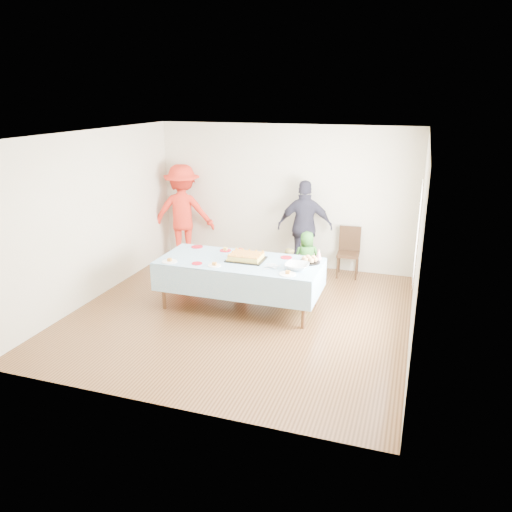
{
  "coord_description": "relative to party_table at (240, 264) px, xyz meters",
  "views": [
    {
      "loc": [
        2.43,
        -6.59,
        3.25
      ],
      "look_at": [
        0.15,
        0.3,
        0.86
      ],
      "focal_mm": 35.0,
      "sensor_mm": 36.0,
      "label": 1
    }
  ],
  "objects": [
    {
      "name": "birthday_cake",
      "position": [
        0.09,
        0.06,
        0.1
      ],
      "size": [
        0.57,
        0.44,
        0.1
      ],
      "color": "black",
      "rests_on": "party_table"
    },
    {
      "name": "plate_red_far_b",
      "position": [
        -0.39,
        0.39,
        0.06
      ],
      "size": [
        0.19,
        0.19,
        0.01
      ],
      "primitive_type": "cylinder",
      "color": "red",
      "rests_on": "party_table"
    },
    {
      "name": "toddler_right",
      "position": [
        0.55,
        0.89,
        -0.34
      ],
      "size": [
        0.46,
        0.42,
        0.77
      ],
      "primitive_type": "imported",
      "rotation": [
        0.0,
        0.0,
        2.72
      ],
      "color": "tan",
      "rests_on": "ground"
    },
    {
      "name": "toddler_mid",
      "position": [
        0.77,
        1.3,
        -0.24
      ],
      "size": [
        0.55,
        0.47,
        0.96
      ],
      "primitive_type": "imported",
      "rotation": [
        0.0,
        0.0,
        3.55
      ],
      "color": "#2B6C24",
      "rests_on": "ground"
    },
    {
      "name": "party_hat",
      "position": [
        1.14,
        0.45,
        0.14
      ],
      "size": [
        0.1,
        0.1,
        0.17
      ],
      "primitive_type": "cone",
      "color": "white",
      "rests_on": "party_table"
    },
    {
      "name": "plate_red_far_a",
      "position": [
        -0.92,
        0.43,
        0.06
      ],
      "size": [
        0.19,
        0.19,
        0.01
      ],
      "primitive_type": "cylinder",
      "color": "red",
      "rests_on": "party_table"
    },
    {
      "name": "plate_red_near",
      "position": [
        -0.56,
        -0.35,
        0.06
      ],
      "size": [
        0.16,
        0.16,
        0.01
      ],
      "primitive_type": "cylinder",
      "color": "red",
      "rests_on": "party_table"
    },
    {
      "name": "plate_red_far_d",
      "position": [
        0.65,
        0.35,
        0.06
      ],
      "size": [
        0.18,
        0.18,
        0.01
      ],
      "primitive_type": "cylinder",
      "color": "red",
      "rests_on": "party_table"
    },
    {
      "name": "plate_white_mid",
      "position": [
        -0.27,
        -0.36,
        0.06
      ],
      "size": [
        0.2,
        0.2,
        0.01
      ],
      "primitive_type": "cylinder",
      "color": "white",
      "rests_on": "party_table"
    },
    {
      "name": "toddler_left",
      "position": [
        -0.23,
        0.66,
        -0.34
      ],
      "size": [
        0.33,
        0.28,
        0.77
      ],
      "primitive_type": "imported",
      "rotation": [
        0.0,
        0.0,
        3.55
      ],
      "color": "red",
      "rests_on": "ground"
    },
    {
      "name": "plate_white_right",
      "position": [
        0.86,
        -0.37,
        0.06
      ],
      "size": [
        0.24,
        0.24,
        0.01
      ],
      "primitive_type": "cylinder",
      "color": "white",
      "rests_on": "party_table"
    },
    {
      "name": "party_table",
      "position": [
        0.0,
        0.0,
        0.0
      ],
      "size": [
        2.5,
        1.1,
        0.78
      ],
      "color": "#56371D",
      "rests_on": "ground"
    },
    {
      "name": "adult_left",
      "position": [
        -1.92,
        1.96,
        0.23
      ],
      "size": [
        1.37,
        0.99,
        1.91
      ],
      "primitive_type": "imported",
      "rotation": [
        0.0,
        0.0,
        3.39
      ],
      "color": "red",
      "rests_on": "ground"
    },
    {
      "name": "plate_white_left",
      "position": [
        -0.99,
        -0.4,
        0.06
      ],
      "size": [
        0.23,
        0.23,
        0.01
      ],
      "primitive_type": "cylinder",
      "color": "white",
      "rests_on": "party_table"
    },
    {
      "name": "room_walls",
      "position": [
        0.15,
        -0.24,
        1.05
      ],
      "size": [
        5.04,
        5.04,
        2.72
      ],
      "color": "beige",
      "rests_on": "ground"
    },
    {
      "name": "fork_pile",
      "position": [
        0.57,
        -0.2,
        0.09
      ],
      "size": [
        0.24,
        0.18,
        0.07
      ],
      "primitive_type": null,
      "color": "white",
      "rests_on": "party_table"
    },
    {
      "name": "ground",
      "position": [
        0.09,
        -0.24,
        -0.72
      ],
      "size": [
        5.0,
        5.0,
        0.0
      ],
      "primitive_type": "plane",
      "color": "#432813",
      "rests_on": "ground"
    },
    {
      "name": "adult_right",
      "position": [
        0.58,
        1.96,
        0.14
      ],
      "size": [
        1.08,
        0.59,
        1.74
      ],
      "primitive_type": "imported",
      "rotation": [
        0.0,
        0.0,
        3.32
      ],
      "color": "#2C2B3B",
      "rests_on": "ground"
    },
    {
      "name": "punch_bowl",
      "position": [
        0.93,
        -0.11,
        0.1
      ],
      "size": [
        0.35,
        0.35,
        0.09
      ],
      "primitive_type": "imported",
      "color": "silver",
      "rests_on": "party_table"
    },
    {
      "name": "rolls_tray",
      "position": [
        1.04,
        0.24,
        0.1
      ],
      "size": [
        0.32,
        0.32,
        0.1
      ],
      "color": "black",
      "rests_on": "party_table"
    },
    {
      "name": "plate_red_far_c",
      "position": [
        -0.04,
        0.34,
        0.06
      ],
      "size": [
        0.17,
        0.17,
        0.01
      ],
      "primitive_type": "cylinder",
      "color": "red",
      "rests_on": "party_table"
    },
    {
      "name": "dining_chair",
      "position": [
        1.4,
        2.01,
        -0.22
      ],
      "size": [
        0.42,
        0.42,
        0.91
      ],
      "rotation": [
        0.0,
        0.0,
        0.05
      ],
      "color": "black",
      "rests_on": "ground"
    }
  ]
}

